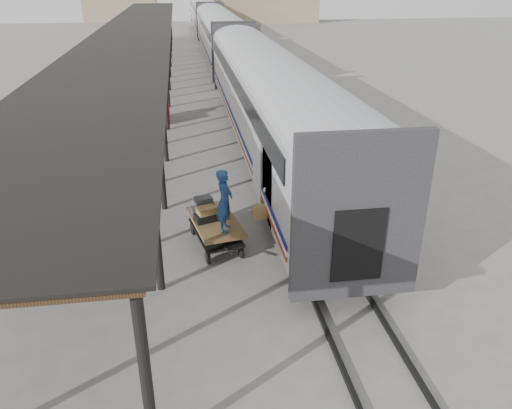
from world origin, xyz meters
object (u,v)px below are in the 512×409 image
object	(u,v)px
baggage_cart	(215,226)
pedestrian	(150,104)
luggage_tug	(157,110)
porter	(225,201)

from	to	relation	value
baggage_cart	pedestrian	xyz separation A→B (m)	(-2.58, 14.84, 0.29)
luggage_tug	porter	distance (m)	15.43
porter	pedestrian	world-z (taller)	porter
baggage_cart	pedestrian	world-z (taller)	pedestrian
luggage_tug	pedestrian	world-z (taller)	pedestrian
baggage_cart	porter	xyz separation A→B (m)	(0.25, -0.65, 1.13)
luggage_tug	pedestrian	distance (m)	0.57
baggage_cart	luggage_tug	world-z (taller)	luggage_tug
luggage_tug	pedestrian	bearing A→B (deg)	132.10
luggage_tug	porter	bearing A→B (deg)	-94.36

